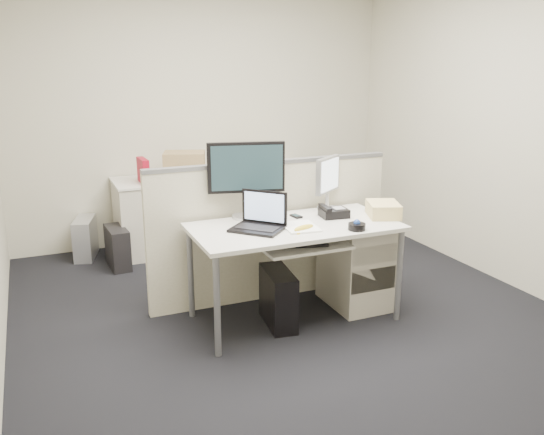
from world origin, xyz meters
name	(u,v)px	position (x,y,z in m)	size (l,w,h in m)	color
floor	(294,318)	(0.00, 0.00, -0.01)	(4.00, 4.50, 0.01)	black
wall_back	(204,112)	(0.00, 2.25, 1.35)	(4.00, 0.02, 2.70)	#B6B09D
wall_right	(515,126)	(2.00, 0.00, 1.35)	(0.02, 4.50, 2.70)	#B6B09D
desk	(295,234)	(0.00, 0.00, 0.66)	(1.50, 0.75, 0.73)	silver
keyboard_tray	(305,247)	(0.00, -0.18, 0.62)	(0.62, 0.32, 0.02)	silver
drawer_pedestal	(355,265)	(0.55, 0.05, 0.33)	(0.40, 0.55, 0.65)	#B5AB9E
cubicle_partition	(271,232)	(0.00, 0.45, 0.55)	(2.00, 0.06, 1.10)	beige
back_counter	(215,211)	(0.00, 1.93, 0.36)	(2.00, 0.60, 0.72)	#B5AB9E
monitor_main	(246,180)	(-0.25, 0.32, 1.02)	(0.57, 0.22, 0.57)	black
monitor_small	(327,184)	(0.43, 0.32, 0.94)	(0.34, 0.17, 0.41)	#B7B7BC
laptop	(257,213)	(-0.30, -0.02, 0.86)	(0.35, 0.26, 0.26)	black
trackball	(357,227)	(0.35, -0.28, 0.75)	(0.12, 0.12, 0.05)	black
desk_phone	(334,213)	(0.37, 0.08, 0.76)	(0.20, 0.16, 0.06)	black
paper_stack	(300,227)	(0.01, -0.08, 0.74)	(0.23, 0.29, 0.01)	white
sticky_pad	(299,232)	(-0.05, -0.18, 0.74)	(0.08, 0.08, 0.01)	yellow
travel_mug	(281,214)	(-0.10, 0.02, 0.82)	(0.08, 0.08, 0.17)	black
banana	(304,228)	(0.00, -0.15, 0.75)	(0.18, 0.04, 0.04)	gold
cellphone	(296,216)	(0.10, 0.19, 0.74)	(0.05, 0.10, 0.01)	black
manila_folders	(383,209)	(0.72, -0.05, 0.78)	(0.22, 0.29, 0.11)	#D2BB71
keyboard	(297,243)	(-0.05, -0.15, 0.64)	(0.42, 0.15, 0.02)	black
pc_tower_desk	(278,298)	(-0.15, -0.05, 0.21)	(0.18, 0.44, 0.41)	black
pc_tower_spare_dark	(118,247)	(-1.05, 1.63, 0.19)	(0.16, 0.41, 0.38)	black
pc_tower_spare_silver	(85,238)	(-1.30, 2.03, 0.20)	(0.17, 0.42, 0.39)	#B7B7BC
cardboard_box_left	(185,167)	(-0.34, 1.81, 0.87)	(0.39, 0.29, 0.29)	olive
cardboard_box_right	(252,161)	(0.39, 1.88, 0.86)	(0.40, 0.31, 0.29)	olive
red_binder	(143,172)	(-0.73, 1.83, 0.85)	(0.06, 0.27, 0.25)	maroon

